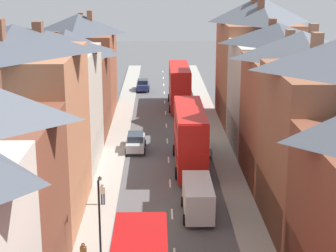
# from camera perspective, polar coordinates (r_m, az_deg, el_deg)

# --- Properties ---
(pavement_left) EXTENTS (2.20, 104.00, 0.14)m
(pavement_left) POSITION_cam_1_polar(r_m,az_deg,el_deg) (53.33, -5.48, -2.71)
(pavement_left) COLOR #A8A399
(pavement_left) RESTS_ON ground
(pavement_right) EXTENTS (2.20, 104.00, 0.14)m
(pavement_right) POSITION_cam_1_polar(r_m,az_deg,el_deg) (53.52, 5.48, -2.65)
(pavement_right) COLOR #A8A399
(pavement_right) RESTS_ON ground
(centre_line_dashes) EXTENTS (0.14, 97.80, 0.01)m
(centre_line_dashes) POSITION_cam_1_polar(r_m,az_deg,el_deg) (51.30, 0.05, -3.45)
(centre_line_dashes) COLOR silver
(centre_line_dashes) RESTS_ON ground
(terrace_row_left) EXTENTS (8.00, 70.95, 13.84)m
(terrace_row_left) POSITION_cam_1_polar(r_m,az_deg,el_deg) (38.50, -14.89, -0.81)
(terrace_row_left) COLOR #ADB2B7
(terrace_row_left) RESTS_ON ground
(terrace_row_right) EXTENTS (8.00, 68.80, 14.20)m
(terrace_row_right) POSITION_cam_1_polar(r_m,az_deg,el_deg) (37.91, 16.09, -1.03)
(terrace_row_right) COLOR #BCB7A8
(terrace_row_right) RESTS_ON ground
(double_decker_bus_lead) EXTENTS (2.74, 10.80, 5.30)m
(double_decker_bus_lead) POSITION_cam_1_polar(r_m,az_deg,el_deg) (70.96, 1.16, 4.14)
(double_decker_bus_lead) COLOR red
(double_decker_bus_lead) RESTS_ON ground
(double_decker_bus_mid_street) EXTENTS (2.74, 10.80, 5.30)m
(double_decker_bus_mid_street) POSITION_cam_1_polar(r_m,az_deg,el_deg) (48.64, 2.21, -1.04)
(double_decker_bus_mid_street) COLOR red
(double_decker_bus_mid_street) RESTS_ON ground
(car_near_silver) EXTENTS (1.90, 4.60, 1.63)m
(car_near_silver) POSITION_cam_1_polar(r_m,az_deg,el_deg) (53.37, 3.33, -1.81)
(car_near_silver) COLOR #B7BABF
(car_near_silver) RESTS_ON ground
(car_parked_left_a) EXTENTS (1.90, 3.98, 1.69)m
(car_parked_left_a) POSITION_cam_1_polar(r_m,az_deg,el_deg) (81.62, -2.58, 4.18)
(car_parked_left_a) COLOR navy
(car_parked_left_a) RESTS_ON ground
(car_mid_black) EXTENTS (1.90, 4.55, 1.69)m
(car_mid_black) POSITION_cam_1_polar(r_m,az_deg,el_deg) (53.93, -3.31, -1.60)
(car_mid_black) COLOR #B7BABF
(car_mid_black) RESTS_ON ground
(delivery_van) EXTENTS (2.20, 5.20, 2.41)m
(delivery_van) POSITION_cam_1_polar(r_m,az_deg,el_deg) (39.52, 3.05, -7.23)
(delivery_van) COLOR white
(delivery_van) RESTS_ON ground
(pedestrian_mid_right) EXTENTS (0.36, 0.22, 1.61)m
(pedestrian_mid_right) POSITION_cam_1_polar(r_m,az_deg,el_deg) (41.28, -6.65, -6.77)
(pedestrian_mid_right) COLOR #3D4256
(pedestrian_mid_right) RESTS_ON pavement_left
(street_lamp) EXTENTS (0.20, 1.12, 5.50)m
(street_lamp) POSITION_cam_1_polar(r_m,az_deg,el_deg) (31.99, -6.94, -9.20)
(street_lamp) COLOR black
(street_lamp) RESTS_ON ground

